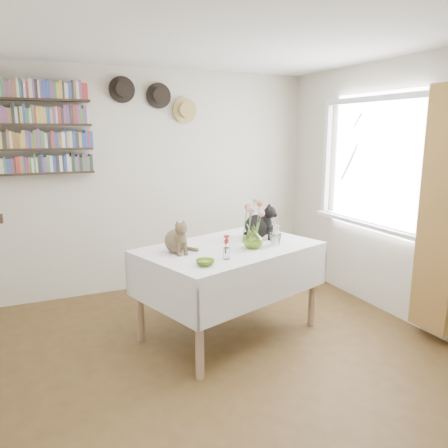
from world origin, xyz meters
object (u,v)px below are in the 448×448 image
black_cat (257,220)px  bookshelf_unit (39,129)px  dining_table (230,268)px  tabby_cat (176,235)px  flower_vase (253,238)px

black_cat → bookshelf_unit: size_ratio=0.34×
dining_table → tabby_cat: tabby_cat is taller
tabby_cat → dining_table: bearing=-9.1°
black_cat → bookshelf_unit: bearing=96.8°
tabby_cat → bookshelf_unit: bearing=116.7°
black_cat → bookshelf_unit: 2.35m
dining_table → bookshelf_unit: bookshelf_unit is taller
black_cat → flower_vase: 0.38m
dining_table → tabby_cat: 0.60m
dining_table → flower_vase: (0.16, -0.14, 0.30)m
tabby_cat → bookshelf_unit: size_ratio=0.30×
flower_vase → bookshelf_unit: bearing=135.3°
flower_vase → black_cat: bearing=56.8°
tabby_cat → black_cat: 0.87m
dining_table → flower_vase: size_ratio=9.34×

